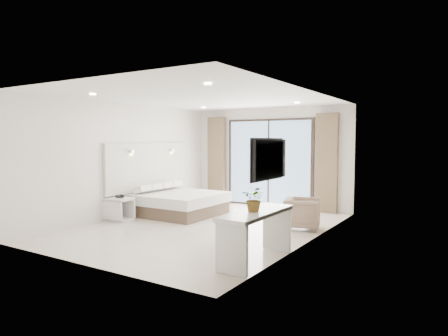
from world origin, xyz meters
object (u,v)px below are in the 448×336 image
Objects in this scene: nightstand at (119,209)px; console_desk at (257,224)px; armchair at (303,212)px; bed at (178,203)px.

console_desk is at bearing -16.19° from nightstand.
nightstand is at bearing 94.06° from armchair.
bed is at bearing 75.91° from armchair.
console_desk reaches higher than nightstand.
armchair is (-0.21, 2.46, -0.21)m from console_desk.
console_desk reaches higher than armchair.
console_desk is at bearing -34.86° from bed.
console_desk reaches higher than bed.
console_desk is 2.29× the size of armchair.
armchair reaches higher than nightstand.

